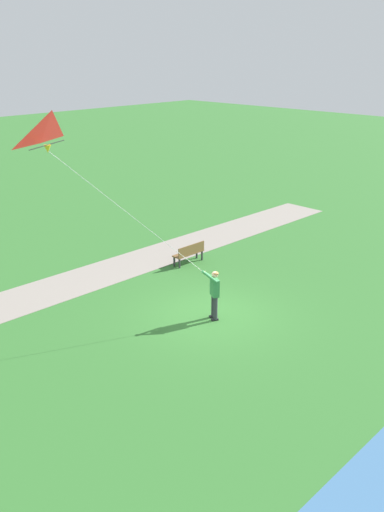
{
  "coord_description": "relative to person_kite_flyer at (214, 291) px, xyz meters",
  "views": [
    {
      "loc": [
        -11.52,
        12.75,
        8.62
      ],
      "look_at": [
        -0.14,
        1.06,
        2.49
      ],
      "focal_mm": 38.89,
      "sensor_mm": 36.0,
      "label": 1
    }
  ],
  "objects": [
    {
      "name": "walkway_path",
      "position": [
        5.97,
        1.85,
        -1.04
      ],
      "size": [
        2.97,
        32.04,
        0.02
      ],
      "primitive_type": "cube",
      "rotation": [
        0.0,
        0.0,
        -0.02
      ],
      "color": "gray",
      "rests_on": "ground"
    },
    {
      "name": "person_kite_flyer",
      "position": [
        0.0,
        0.0,
        0.0
      ],
      "size": [
        0.52,
        0.62,
        1.83
      ],
      "color": "#232328",
      "rests_on": "ground"
    },
    {
      "name": "ground_plane",
      "position": [
        0.27,
        -0.15,
        -1.05
      ],
      "size": [
        120.0,
        120.0,
        0.0
      ],
      "primitive_type": "plane",
      "color": "#33702D"
    },
    {
      "name": "park_bench_near_walkway",
      "position": [
        4.21,
        -3.11,
        -0.54
      ],
      "size": [
        0.47,
        1.51,
        0.88
      ],
      "color": "brown",
      "rests_on": "ground"
    },
    {
      "name": "flying_kite",
      "position": [
        2.27,
        4.18,
        5.42
      ],
      "size": [
        2.74,
        4.84,
        5.27
      ],
      "color": "red"
    }
  ]
}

